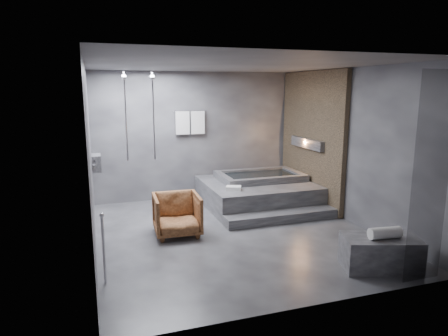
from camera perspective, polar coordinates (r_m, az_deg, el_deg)
name	(u,v)px	position (r m, az deg, el deg)	size (l,w,h in m)	color
room	(251,130)	(6.91, 3.83, 5.44)	(5.00, 5.04, 2.82)	#2A2A2D
tub_deck	(257,193)	(8.52, 4.74, -3.60)	(2.20, 2.00, 0.50)	#2F2F31
tub_step	(282,217)	(7.54, 8.24, -6.93)	(2.20, 0.36, 0.18)	#2F2F31
concrete_bench	(380,253)	(5.96, 21.43, -11.22)	(1.00, 0.55, 0.45)	#313133
driftwood_chair	(177,215)	(6.79, -6.73, -6.63)	(0.75, 0.77, 0.70)	#462411
rolled_towel	(385,233)	(5.83, 22.01, -8.60)	(0.16, 0.16, 0.44)	white
deck_towel	(234,188)	(7.74, 1.39, -2.89)	(0.28, 0.21, 0.08)	silver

